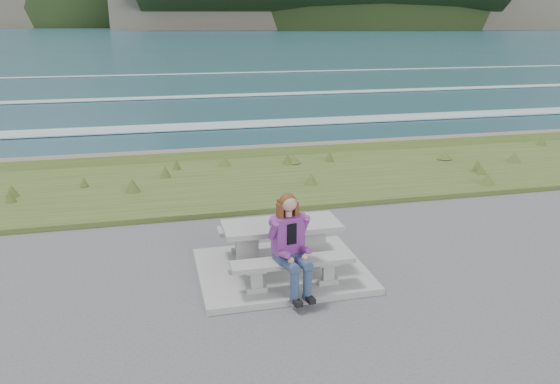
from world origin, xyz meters
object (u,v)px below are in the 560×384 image
(picnic_table, at_px, (281,233))
(seated_woman, at_px, (293,258))
(bench_seaward, at_px, (272,231))
(bench_landward, at_px, (293,266))

(picnic_table, bearing_deg, seated_woman, -92.84)
(bench_seaward, relative_size, seated_woman, 1.24)
(picnic_table, height_order, bench_landward, picnic_table)
(picnic_table, height_order, bench_seaward, picnic_table)
(bench_seaward, xyz_separation_m, seated_woman, (-0.04, -1.54, 0.18))
(picnic_table, height_order, seated_woman, seated_woman)
(bench_landward, height_order, bench_seaward, same)
(bench_seaward, bearing_deg, bench_landward, -90.00)
(bench_landward, distance_m, seated_woman, 0.23)
(picnic_table, distance_m, seated_woman, 0.84)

